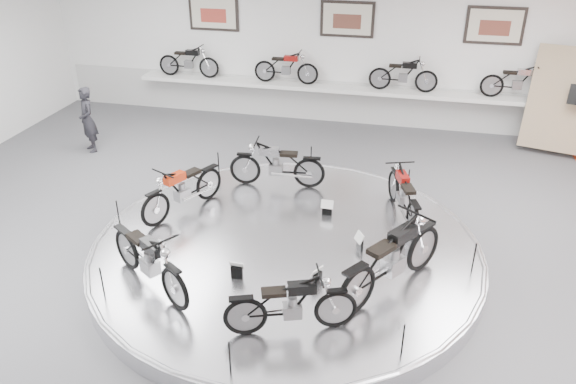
% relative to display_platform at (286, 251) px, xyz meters
% --- Properties ---
extents(floor, '(16.00, 16.00, 0.00)m').
position_rel_display_platform_xyz_m(floor, '(0.00, -0.30, -0.15)').
color(floor, '#4B4B4E').
rests_on(floor, ground).
extents(ceiling, '(16.00, 16.00, 0.00)m').
position_rel_display_platform_xyz_m(ceiling, '(0.00, -0.30, 3.85)').
color(ceiling, white).
rests_on(ceiling, wall_back).
extents(wall_back, '(16.00, 0.00, 16.00)m').
position_rel_display_platform_xyz_m(wall_back, '(0.00, 6.70, 1.85)').
color(wall_back, white).
rests_on(wall_back, floor).
extents(dado_band, '(15.68, 0.04, 1.10)m').
position_rel_display_platform_xyz_m(dado_band, '(0.00, 6.68, 0.40)').
color(dado_band, '#BCBCBA').
rests_on(dado_band, floor).
extents(display_platform, '(6.40, 6.40, 0.30)m').
position_rel_display_platform_xyz_m(display_platform, '(0.00, 0.00, 0.00)').
color(display_platform, silver).
rests_on(display_platform, floor).
extents(platform_rim, '(6.40, 6.40, 0.10)m').
position_rel_display_platform_xyz_m(platform_rim, '(0.00, 0.00, 0.12)').
color(platform_rim, '#B2B2BA').
rests_on(platform_rim, display_platform).
extents(shelf, '(11.00, 0.55, 0.10)m').
position_rel_display_platform_xyz_m(shelf, '(0.00, 6.40, 0.85)').
color(shelf, silver).
rests_on(shelf, wall_back).
extents(poster_left, '(1.35, 0.06, 0.88)m').
position_rel_display_platform_xyz_m(poster_left, '(-3.50, 6.66, 2.55)').
color(poster_left, beige).
rests_on(poster_left, wall_back).
extents(poster_center, '(1.35, 0.06, 0.88)m').
position_rel_display_platform_xyz_m(poster_center, '(0.00, 6.66, 2.55)').
color(poster_center, beige).
rests_on(poster_center, wall_back).
extents(poster_right, '(1.35, 0.06, 0.88)m').
position_rel_display_platform_xyz_m(poster_right, '(3.50, 6.66, 2.55)').
color(poster_right, beige).
rests_on(poster_right, wall_back).
extents(shelf_bike_a, '(1.22, 0.43, 0.73)m').
position_rel_display_platform_xyz_m(shelf_bike_a, '(-4.20, 6.40, 1.27)').
color(shelf_bike_a, black).
rests_on(shelf_bike_a, shelf).
extents(shelf_bike_b, '(1.22, 0.43, 0.73)m').
position_rel_display_platform_xyz_m(shelf_bike_b, '(-1.50, 6.40, 1.27)').
color(shelf_bike_b, maroon).
rests_on(shelf_bike_b, shelf).
extents(shelf_bike_c, '(1.22, 0.43, 0.73)m').
position_rel_display_platform_xyz_m(shelf_bike_c, '(1.50, 6.40, 1.27)').
color(shelf_bike_c, black).
rests_on(shelf_bike_c, shelf).
extents(shelf_bike_d, '(1.22, 0.43, 0.73)m').
position_rel_display_platform_xyz_m(shelf_bike_d, '(4.20, 6.40, 1.27)').
color(shelf_bike_d, '#A5A5AA').
rests_on(shelf_bike_d, shelf).
extents(bike_a, '(1.01, 1.64, 0.91)m').
position_rel_display_platform_xyz_m(bike_a, '(1.81, 1.32, 0.60)').
color(bike_a, maroon).
rests_on(bike_a, display_platform).
extents(bike_b, '(1.64, 0.71, 0.94)m').
position_rel_display_platform_xyz_m(bike_b, '(-0.66, 2.02, 0.62)').
color(bike_b, '#A5A5AA').
rests_on(bike_b, display_platform).
extents(bike_c, '(1.20, 1.68, 0.94)m').
position_rel_display_platform_xyz_m(bike_c, '(-2.05, 0.63, 0.62)').
color(bike_c, '#B52708').
rests_on(bike_c, display_platform).
extents(bike_d, '(1.71, 1.42, 0.98)m').
position_rel_display_platform_xyz_m(bike_d, '(-1.65, -1.57, 0.64)').
color(bike_d, black).
rests_on(bike_d, display_platform).
extents(bike_e, '(1.58, 1.00, 0.88)m').
position_rel_display_platform_xyz_m(bike_e, '(0.54, -2.03, 0.59)').
color(bike_e, black).
rests_on(bike_e, display_platform).
extents(bike_f, '(1.63, 1.94, 1.12)m').
position_rel_display_platform_xyz_m(bike_f, '(1.75, -0.86, 0.71)').
color(bike_f, black).
rests_on(bike_f, display_platform).
extents(visitor, '(0.67, 0.65, 1.55)m').
position_rel_display_platform_xyz_m(visitor, '(-5.56, 3.39, 0.62)').
color(visitor, black).
rests_on(visitor, floor).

